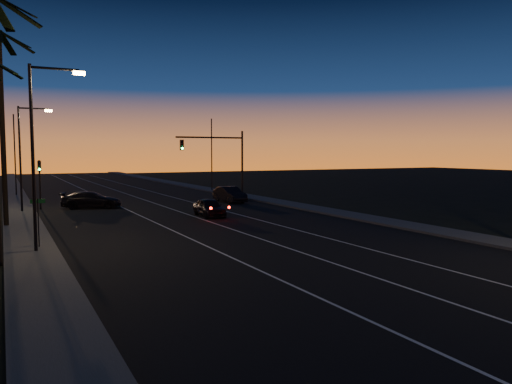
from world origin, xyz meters
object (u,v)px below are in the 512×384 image
right_car (230,194)px  cross_car (91,200)px  lead_car (209,207)px  signal_mast (221,153)px

right_car → cross_car: 12.84m
right_car → cross_car: right_car is taller
lead_car → cross_car: cross_car is taller
lead_car → right_car: 10.69m
right_car → signal_mast: bearing=95.7°
signal_mast → lead_car: signal_mast is taller
lead_car → right_car: bearing=57.6°
lead_car → right_car: size_ratio=0.98×
lead_car → cross_car: 12.04m
lead_car → cross_car: bearing=126.1°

